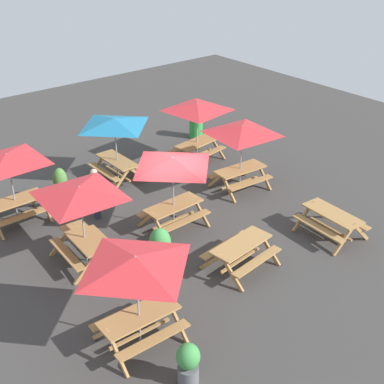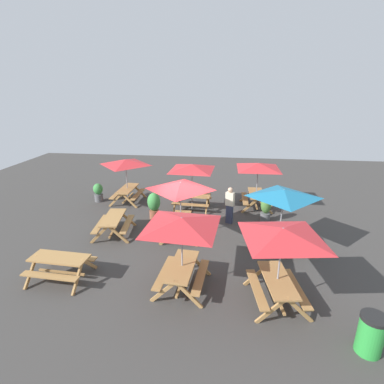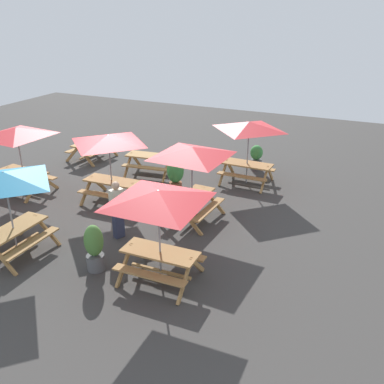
{
  "view_description": "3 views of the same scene",
  "coord_description": "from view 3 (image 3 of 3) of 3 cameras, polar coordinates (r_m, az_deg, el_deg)",
  "views": [
    {
      "loc": [
        8.41,
        11.31,
        8.57
      ],
      "look_at": [
        -0.66,
        0.17,
        0.9
      ],
      "focal_mm": 50.0,
      "sensor_mm": 36.0,
      "label": 1
    },
    {
      "loc": [
        -10.7,
        -1.5,
        5.7
      ],
      "look_at": [
        3.03,
        0.15,
        0.9
      ],
      "focal_mm": 28.0,
      "sensor_mm": 36.0,
      "label": 2
    },
    {
      "loc": [
        7.84,
        -10.46,
        5.95
      ],
      "look_at": [
        3.03,
        0.15,
        0.9
      ],
      "focal_mm": 40.0,
      "sensor_mm": 36.0,
      "label": 3
    }
  ],
  "objects": [
    {
      "name": "ground_plane",
      "position": [
        14.36,
        -11.34,
        -1.52
      ],
      "size": [
        30.2,
        30.2,
        0.0
      ],
      "primitive_type": "plane",
      "color": "#3D3A38",
      "rests_on": "ground"
    },
    {
      "name": "picnic_table_0",
      "position": [
        15.23,
        7.6,
        8.16
      ],
      "size": [
        2.05,
        2.05,
        2.34
      ],
      "rotation": [
        0.0,
        0.0,
        -0.03
      ],
      "color": "#A87A44",
      "rests_on": "ground"
    },
    {
      "name": "picnic_table_2",
      "position": [
        12.3,
        0.0,
        4.66
      ],
      "size": [
        2.82,
        2.82,
        2.34
      ],
      "rotation": [
        0.0,
        0.0,
        1.51
      ],
      "color": "#A87A44",
      "rests_on": "ground"
    },
    {
      "name": "picnic_table_3",
      "position": [
        13.79,
        -11.05,
        6.31
      ],
      "size": [
        2.06,
        2.06,
        2.34
      ],
      "rotation": [
        0.0,
        0.0,
        0.03
      ],
      "color": "#A87A44",
      "rests_on": "ground"
    },
    {
      "name": "picnic_table_4",
      "position": [
        15.49,
        -22.29,
        6.87
      ],
      "size": [
        2.82,
        2.82,
        2.34
      ],
      "rotation": [
        0.0,
        0.0,
        -0.08
      ],
      "color": "#A87A44",
      "rests_on": "ground"
    },
    {
      "name": "picnic_table_5",
      "position": [
        9.42,
        -4.5,
        -1.51
      ],
      "size": [
        2.83,
        2.83,
        2.34
      ],
      "rotation": [
        0.0,
        0.0,
        0.02
      ],
      "color": "#A87A44",
      "rests_on": "ground"
    },
    {
      "name": "picnic_table_6",
      "position": [
        18.61,
        -13.28,
        5.98
      ],
      "size": [
        1.62,
        1.88,
        0.81
      ],
      "rotation": [
        0.0,
        0.0,
        1.51
      ],
      "color": "#A87A44",
      "rests_on": "ground"
    },
    {
      "name": "picnic_table_7",
      "position": [
        11.39,
        -23.68,
        1.03
      ],
      "size": [
        2.01,
        2.01,
        2.34
      ],
      "rotation": [
        0.0,
        0.0,
        1.57
      ],
      "color": "#A87A44",
      "rests_on": "ground"
    },
    {
      "name": "picnic_table_8",
      "position": [
        16.5,
        -5.59,
        4.27
      ],
      "size": [
        1.94,
        1.71,
        0.81
      ],
      "rotation": [
        0.0,
        0.0,
        0.11
      ],
      "color": "#A87A44",
      "rests_on": "ground"
    },
    {
      "name": "potted_plant_0",
      "position": [
        10.66,
        -12.9,
        -7.19
      ],
      "size": [
        0.47,
        0.47,
        1.22
      ],
      "color": "#59595B",
      "rests_on": "ground"
    },
    {
      "name": "potted_plant_1",
      "position": [
        17.13,
        8.57,
        4.68
      ],
      "size": [
        0.49,
        0.49,
        0.98
      ],
      "color": "#59595B",
      "rests_on": "ground"
    },
    {
      "name": "potted_plant_2",
      "position": [
        14.63,
        -2.23,
        2.38
      ],
      "size": [
        0.58,
        0.58,
        1.25
      ],
      "color": "#935138",
      "rests_on": "ground"
    },
    {
      "name": "person_standing",
      "position": [
        11.88,
        -9.94,
        -2.16
      ],
      "size": [
        0.34,
        0.42,
        1.67
      ],
      "rotation": [
        0.0,
        0.0,
        4.32
      ],
      "color": "#2D334C",
      "rests_on": "ground"
    }
  ]
}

